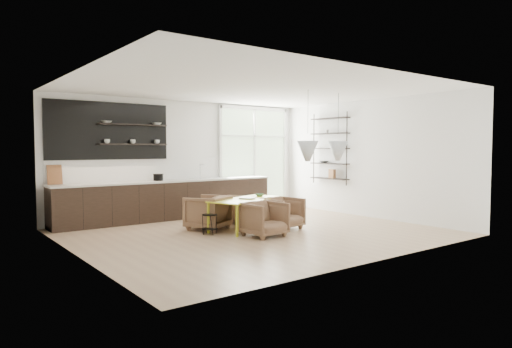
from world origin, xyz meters
name	(u,v)px	position (x,y,z in m)	size (l,w,h in m)	color
room	(248,159)	(0.58, 1.10, 1.46)	(7.02, 6.01, 2.91)	tan
kitchen_run	(166,194)	(-0.69, 2.69, 0.60)	(5.54, 0.69, 2.75)	black
right_shelving	(330,150)	(3.36, 1.17, 1.65)	(0.26, 1.22, 1.90)	black
dining_table	(247,201)	(0.08, 0.43, 0.60)	(1.92, 1.33, 0.64)	gold
armchair_back_left	(208,212)	(-0.62, 0.87, 0.36)	(0.77, 0.79, 0.72)	brown
armchair_back_right	(234,209)	(0.33, 1.28, 0.31)	(0.67, 0.69, 0.62)	brown
armchair_front_left	(264,219)	(-0.13, -0.44, 0.34)	(0.72, 0.74, 0.67)	brown
armchair_front_right	(282,213)	(0.68, -0.02, 0.34)	(0.72, 0.74, 0.67)	brown
wire_stool	(210,221)	(-0.87, 0.38, 0.26)	(0.32, 0.32, 0.40)	black
table_book	(246,199)	(-0.01, 0.35, 0.66)	(0.23, 0.31, 0.03)	white
table_bowl	(259,195)	(0.59, 0.66, 0.67)	(0.18, 0.18, 0.06)	#45704E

